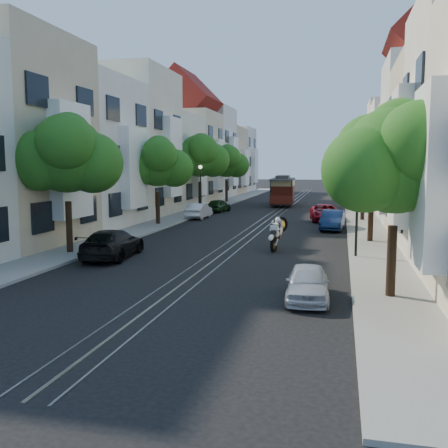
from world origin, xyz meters
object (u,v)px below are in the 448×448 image
Objects in this scene: tree_e_c at (365,161)px; parked_car_w_mid at (199,211)px; parked_car_e_mid at (333,220)px; tree_w_c at (200,157)px; lamp_west at (200,182)px; cable_car at (283,189)px; tree_e_d at (360,159)px; tree_e_a at (398,162)px; parked_car_w_far at (218,205)px; sportbike_rider at (277,231)px; lamp_east at (357,197)px; tree_w_b at (158,164)px; parked_car_e_far at (325,213)px; parked_car_w_near at (112,244)px; parked_car_e_near at (308,283)px; tree_e_b at (374,157)px; tree_w_d at (227,162)px; tree_w_a at (67,156)px.

tree_e_c is 1.76× the size of parked_car_w_mid.
tree_e_c is 1.64× the size of parked_car_e_mid.
tree_w_c is 1.71× the size of lamp_west.
tree_w_c is 0.92× the size of cable_car.
tree_e_c is 0.95× the size of tree_e_d.
tree_e_a is 1.78× the size of parked_car_w_far.
sportbike_rider is at bearing -100.71° from tree_e_d.
tree_e_c is 16.10m from lamp_east.
lamp_east is at bearing -36.58° from tree_w_b.
parked_car_e_mid is at bearing -41.41° from tree_w_c.
parked_car_e_far is 20.11m from parked_car_w_near.
tree_e_c is at bearing -19.15° from tree_w_c.
cable_car is 10.15m from parked_car_w_far.
parked_car_w_far reaches higher than parked_car_e_near.
tree_e_b is 13.63m from parked_car_e_near.
tree_w_c is at bearing 105.75° from lamp_west.
sportbike_rider is 0.67× the size of parked_car_e_near.
cable_car is at bearing 94.87° from parked_car_e_near.
parked_car_e_far is 11.08m from parked_car_w_far.
lamp_west is at bearing 160.46° from parked_car_e_far.
cable_car is at bearing 107.52° from tree_e_b.
parked_car_e_near is at bearing -85.59° from cable_car.
parked_car_w_mid is at bearing 159.74° from parked_car_e_mid.
tree_w_c is 4.81m from parked_car_w_far.
tree_w_b is 0.96× the size of tree_w_d.
cable_car is 2.31× the size of parked_car_e_near.
parked_car_w_far is at bearing 120.69° from sportbike_rider.
tree_e_d reaches higher than lamp_east.
lamp_east is at bearing -12.53° from sportbike_rider.
parked_car_w_near is 1.24× the size of parked_car_w_mid.
tree_e_d is 16.39m from lamp_west.
tree_w_c is (-14.40, 16.00, 0.34)m from tree_e_b.
tree_w_c is at bearing 117.22° from tree_e_a.
tree_w_a is (-14.40, 5.00, 0.34)m from tree_e_a.
tree_w_a is 13.70m from parked_car_e_near.
parked_car_w_far is (-12.63, 15.74, -4.13)m from tree_e_b.
tree_w_a is 0.94× the size of tree_w_c.
lamp_east is 19.31m from parked_car_w_mid.
lamp_east is (13.44, -31.98, -1.75)m from tree_w_d.
tree_e_c is 14.07m from parked_car_w_far.
tree_e_b is (0.00, 12.00, 0.34)m from tree_e_a.
cable_car reaches higher than sportbike_rider.
lamp_east reaches higher than sportbike_rider.
tree_w_a reaches higher than tree_w_b.
parked_car_w_near is at bearing -167.66° from lamp_east.
parked_car_e_far is (-0.20, 23.22, 0.07)m from parked_car_e_near.
tree_e_c is at bearing 73.26° from parked_car_e_mid.
parked_car_e_mid is at bearing 81.85° from sportbike_rider.
lamp_east is 0.54× the size of cable_car.
tree_w_d is 14.11m from lamp_west.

